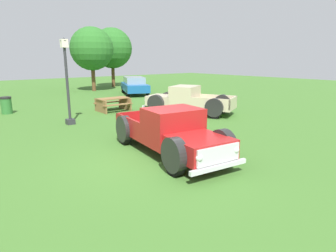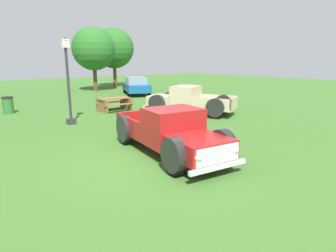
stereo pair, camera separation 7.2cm
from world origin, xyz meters
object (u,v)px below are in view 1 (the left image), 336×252
Objects in this scene: oak_tree_east at (92,49)px; pickup_truck_behind_left at (184,100)px; sedan_distant_b at (134,85)px; picnic_table at (113,103)px; oak_tree_west at (112,48)px; lamp_post_near at (67,80)px; trash_can at (6,105)px; pickup_truck_foreground at (174,134)px.

pickup_truck_behind_left is at bearing -94.62° from oak_tree_east.
sedan_distant_b is 5.98m from oak_tree_east.
picnic_table is 15.90m from oak_tree_west.
oak_tree_east is at bearing 85.38° from pickup_truck_behind_left.
oak_tree_east is (1.13, 14.04, 3.19)m from pickup_truck_behind_left.
pickup_truck_behind_left is 4.19m from picnic_table.
oak_tree_east reaches higher than sedan_distant_b.
lamp_post_near reaches higher than picnic_table.
pickup_truck_behind_left reaches higher than trash_can.
oak_tree_west is at bearing 74.50° from sedan_distant_b.
pickup_truck_foreground is at bearing -108.30° from oak_tree_east.
pickup_truck_behind_left is 14.44m from oak_tree_east.
oak_tree_east is 0.94× the size of oak_tree_west.
pickup_truck_behind_left is 1.35× the size of lamp_post_near.
oak_tree_west is at bearing 65.60° from pickup_truck_foreground.
oak_tree_east reaches higher than trash_can.
oak_tree_east is at bearing -143.69° from oak_tree_west.
pickup_truck_behind_left is 0.89× the size of oak_tree_east.
pickup_truck_foreground is 11.68m from trash_can.
oak_tree_east is (3.93, 10.93, 3.43)m from picnic_table.
trash_can is at bearing -138.55° from oak_tree_east.
oak_tree_east is at bearing 41.45° from trash_can.
sedan_distant_b is at bearing 74.06° from pickup_truck_behind_left.
lamp_post_near is at bearing -70.22° from trash_can.
sedan_distant_b is at bearing 61.41° from pickup_truck_foreground.
trash_can is 0.15× the size of oak_tree_west.
sedan_distant_b is (7.87, 14.44, 0.06)m from pickup_truck_foreground.
picnic_table is at bearing -109.77° from oak_tree_east.
oak_tree_west is at bearing 55.00° from lamp_post_near.
trash_can is (-2.59, 11.39, -0.24)m from pickup_truck_foreground.
picnic_table is at bearing 73.65° from pickup_truck_foreground.
lamp_post_near is at bearing -150.56° from picnic_table.
lamp_post_near is (-6.09, 1.25, 1.33)m from pickup_truck_behind_left.
oak_tree_east is at bearing 70.23° from picnic_table.
pickup_truck_foreground is 5.43× the size of trash_can.
pickup_truck_foreground is 0.98× the size of pickup_truck_behind_left.
sedan_distant_b is 0.82× the size of oak_tree_east.
picnic_table is 1.90× the size of trash_can.
oak_tree_west reaches higher than lamp_post_near.
sedan_distant_b is 11.83m from lamp_post_near.
oak_tree_west reaches higher than sedan_distant_b.
oak_tree_east reaches higher than lamp_post_near.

